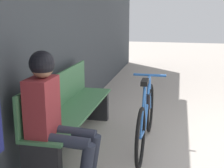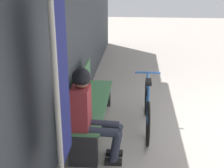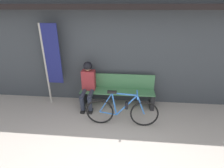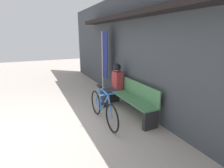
{
  "view_description": "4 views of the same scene",
  "coord_description": "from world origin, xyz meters",
  "px_view_note": "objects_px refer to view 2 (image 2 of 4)",
  "views": [
    {
      "loc": [
        -3.21,
        1.2,
        1.59
      ],
      "look_at": [
        0.01,
        1.9,
        0.79
      ],
      "focal_mm": 50.0,
      "sensor_mm": 36.0,
      "label": 1
    },
    {
      "loc": [
        -4.17,
        1.72,
        2.33
      ],
      "look_at": [
        -0.02,
        2.06,
        0.79
      ],
      "focal_mm": 50.0,
      "sensor_mm": 36.0,
      "label": 2
    },
    {
      "loc": [
        0.29,
        -1.77,
        2.52
      ],
      "look_at": [
        -0.05,
        1.92,
        0.85
      ],
      "focal_mm": 28.0,
      "sensor_mm": 36.0,
      "label": 3
    },
    {
      "loc": [
        3.77,
        0.1,
        2.01
      ],
      "look_at": [
        -0.01,
        1.88,
        0.85
      ],
      "focal_mm": 28.0,
      "sensor_mm": 36.0,
      "label": 4
    }
  ],
  "objects_px": {
    "person_seated": "(89,109)",
    "banner_pole": "(61,95)",
    "park_bench_near": "(89,105)",
    "bicycle": "(147,106)"
  },
  "relations": [
    {
      "from": "person_seated",
      "to": "banner_pole",
      "type": "height_order",
      "value": "banner_pole"
    },
    {
      "from": "bicycle",
      "to": "person_seated",
      "type": "height_order",
      "value": "person_seated"
    },
    {
      "from": "park_bench_near",
      "to": "banner_pole",
      "type": "distance_m",
      "value": 1.93
    },
    {
      "from": "park_bench_near",
      "to": "bicycle",
      "type": "bearing_deg",
      "value": -79.83
    },
    {
      "from": "bicycle",
      "to": "person_seated",
      "type": "bearing_deg",
      "value": 140.76
    },
    {
      "from": "bicycle",
      "to": "banner_pole",
      "type": "relative_size",
      "value": 0.76
    },
    {
      "from": "bicycle",
      "to": "banner_pole",
      "type": "distance_m",
      "value": 2.26
    },
    {
      "from": "park_bench_near",
      "to": "person_seated",
      "type": "distance_m",
      "value": 0.82
    },
    {
      "from": "person_seated",
      "to": "banner_pole",
      "type": "bearing_deg",
      "value": 174.88
    },
    {
      "from": "park_bench_near",
      "to": "bicycle",
      "type": "height_order",
      "value": "park_bench_near"
    }
  ]
}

